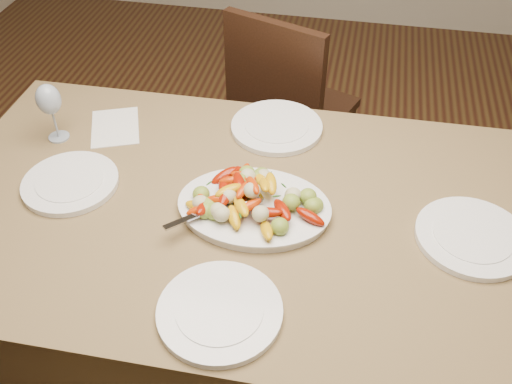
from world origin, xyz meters
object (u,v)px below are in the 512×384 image
Objects in this scene: plate_left at (70,183)px; plate_far at (277,127)px; serving_platter at (254,209)px; dining_table at (256,294)px; plate_right at (472,237)px; plate_near at (220,312)px; wine_glass at (52,111)px; chair_far at (295,109)px.

plate_far is (0.54, 0.39, 0.00)m from plate_left.
serving_platter is at bearing -89.16° from plate_far.
serving_platter reaches higher than dining_table.
plate_near is at bearing -148.58° from plate_right.
plate_far is 0.74m from plate_near.
serving_platter is 1.99× the size of wine_glass.
serving_platter reaches higher than plate_far.
plate_near is at bearing -90.27° from plate_far.
serving_platter is 1.38× the size of plate_far.
dining_table is at bearing -88.75° from plate_far.
plate_right reaches higher than dining_table.
plate_far is at bearing 90.84° from serving_platter.
serving_platter is at bearing 88.48° from plate_near.
serving_platter reaches higher than plate_left.
dining_table is at bearing -16.17° from wine_glass.
plate_left is 1.12m from plate_right.
dining_table is at bearing 1.06° from plate_left.
plate_right is at bearing -0.33° from dining_table.
plate_far is 1.02× the size of plate_near.
plate_right and plate_far have the same top height.
chair_far is 3.24× the size of plate_right.
wine_glass reaches higher than plate_near.
dining_table is 0.54m from plate_far.
chair_far reaches higher than plate_far.
chair_far reaches higher than dining_table.
wine_glass reaches higher than chair_far.
dining_table is at bearing 88.15° from plate_near.
plate_near is at bearing -91.85° from dining_table.
chair_far is 0.99m from serving_platter.
dining_table is 6.21× the size of plate_far.
plate_near is (-0.59, -0.36, 0.00)m from plate_right.
plate_near is at bearing 111.35° from chair_far.
chair_far is 1.14m from plate_right.
wine_glass is (-0.68, 0.20, 0.48)m from dining_table.
wine_glass is (-0.14, 0.21, 0.09)m from plate_left.
serving_platter is 1.40× the size of plate_near.
plate_right is at bearing 0.34° from plate_left.
plate_right is (1.12, 0.01, 0.00)m from plate_left.
plate_right is 1.28m from wine_glass.
plate_left is (-0.53, -0.94, 0.29)m from chair_far.
chair_far is at bearing 47.78° from wine_glass.
serving_platter is at bearing -17.30° from wine_glass.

